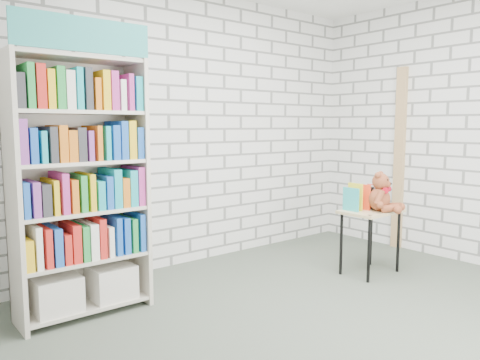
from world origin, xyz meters
TOP-DOWN VIEW (x-y plane):
  - ground at (0.00, 0.00)m, footprint 4.50×4.50m
  - room_shell at (0.00, 0.00)m, footprint 4.52×4.02m
  - bookshelf at (-1.38, 1.36)m, footprint 0.97×0.38m
  - display_table at (1.14, 0.56)m, footprint 0.59×0.41m
  - table_books at (1.14, 0.65)m, footprint 0.41×0.19m
  - teddy_bear at (1.18, 0.47)m, footprint 0.35×0.34m
  - door_trim at (2.23, 0.95)m, footprint 0.05×0.12m

SIDE VIEW (x-z plane):
  - ground at x=0.00m, z-range 0.00..0.00m
  - display_table at x=1.14m, z-range 0.23..0.85m
  - table_books at x=1.14m, z-range 0.63..0.87m
  - teddy_bear at x=1.18m, z-range 0.59..0.97m
  - bookshelf at x=-1.38m, z-range -0.10..2.09m
  - door_trim at x=2.23m, z-range 0.00..2.10m
  - room_shell at x=0.00m, z-range 0.38..3.19m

